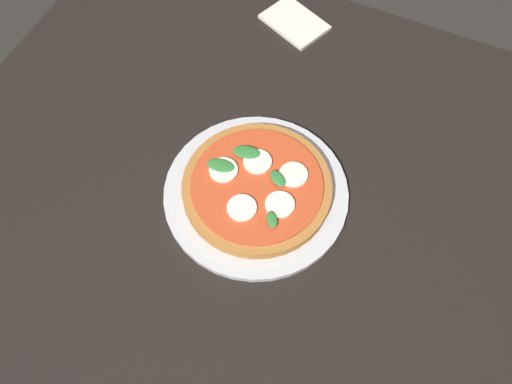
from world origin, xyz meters
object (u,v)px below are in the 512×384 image
object	(u,v)px
serving_tray	(256,193)
pizza	(257,187)
napkin	(295,22)
dining_table	(297,261)

from	to	relation	value
serving_tray	pizza	bearing A→B (deg)	-91.88
napkin	dining_table	bearing A→B (deg)	114.13
dining_table	pizza	bearing A→B (deg)	-26.97
serving_tray	napkin	size ratio (longest dim) A/B	2.46
serving_tray	napkin	bearing A→B (deg)	-76.28
pizza	napkin	world-z (taller)	pizza
serving_tray	dining_table	bearing A→B (deg)	154.59
serving_tray	pizza	size ratio (longest dim) A/B	1.24
dining_table	napkin	xyz separation A→B (m)	(0.21, -0.46, 0.09)
dining_table	pizza	size ratio (longest dim) A/B	5.43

